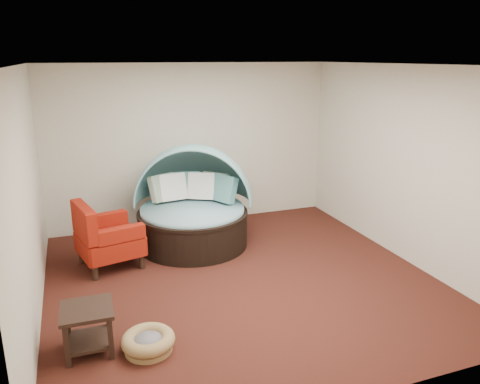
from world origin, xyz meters
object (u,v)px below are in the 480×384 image
object	(u,v)px
canopy_daybed	(193,199)
side_table	(88,323)
pet_basket	(148,342)
red_armchair	(105,237)

from	to	relation	value
canopy_daybed	side_table	bearing A→B (deg)	-105.98
pet_basket	red_armchair	xyz separation A→B (m)	(-0.22, 2.20, 0.35)
pet_basket	side_table	distance (m)	0.63
side_table	canopy_daybed	bearing A→B (deg)	54.82
canopy_daybed	side_table	xyz separation A→B (m)	(-1.73, -2.46, -0.42)
canopy_daybed	pet_basket	world-z (taller)	canopy_daybed
canopy_daybed	red_armchair	distance (m)	1.50
canopy_daybed	red_armchair	bearing A→B (deg)	-142.60
canopy_daybed	side_table	distance (m)	3.04
side_table	pet_basket	bearing A→B (deg)	-19.71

